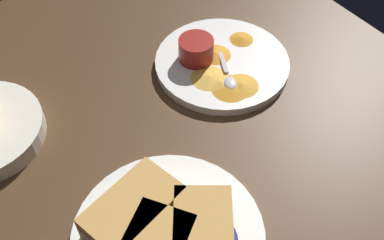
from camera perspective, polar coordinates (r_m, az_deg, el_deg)
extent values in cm
cube|color=#4C331E|center=(73.47, -5.24, -6.49)|extent=(110.00, 110.00, 3.00)
cylinder|color=white|center=(65.29, -2.91, -14.00)|extent=(26.23, 26.23, 1.60)
cube|color=tan|center=(63.75, -7.18, -11.10)|extent=(14.49, 10.62, 4.80)
cube|color=#DB938E|center=(63.75, -7.18, -11.10)|extent=(14.59, 10.09, 0.80)
cube|color=tan|center=(61.51, 1.34, -14.27)|extent=(13.72, 15.00, 4.80)
cube|color=#DB938E|center=(61.51, 1.34, -14.27)|extent=(13.38, 14.86, 0.80)
cube|color=silver|center=(66.84, -3.70, -9.72)|extent=(0.97, 5.52, 0.40)
ellipsoid|color=silver|center=(64.43, -0.88, -13.04)|extent=(2.30, 3.27, 0.80)
cylinder|color=white|center=(86.52, 3.68, 6.94)|extent=(24.55, 24.55, 1.60)
cylinder|color=maroon|center=(84.70, 0.50, 8.59)|extent=(6.35, 6.35, 4.25)
cylinder|color=olive|center=(83.58, 0.51, 9.49)|extent=(5.20, 5.20, 0.60)
cube|color=silver|center=(85.15, 3.84, 7.04)|extent=(3.07, 5.31, 0.40)
ellipsoid|color=silver|center=(81.20, 4.67, 4.53)|extent=(3.36, 3.83, 0.80)
cone|color=gold|center=(81.25, 6.07, 4.32)|extent=(6.73, 6.73, 0.60)
cone|color=orange|center=(80.60, 4.70, 4.00)|extent=(8.81, 8.81, 0.60)
cone|color=orange|center=(86.75, 2.86, 8.10)|extent=(6.79, 6.79, 0.60)
cone|color=gold|center=(81.24, 3.60, 4.54)|extent=(6.01, 6.01, 0.60)
cone|color=orange|center=(90.46, 6.06, 9.89)|extent=(5.82, 5.82, 0.60)
cone|color=gold|center=(82.19, 2.08, 5.27)|extent=(9.22, 9.22, 0.60)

